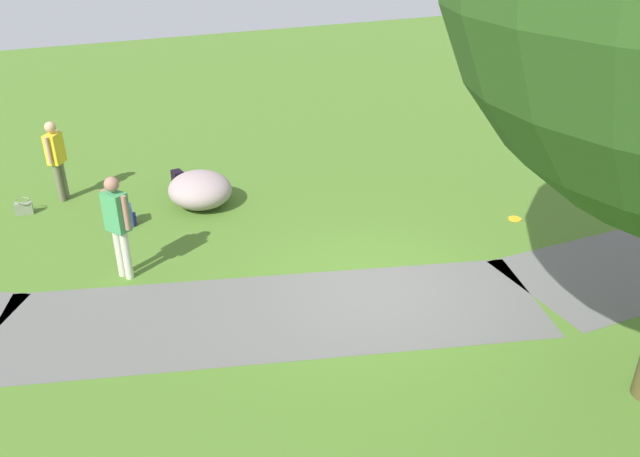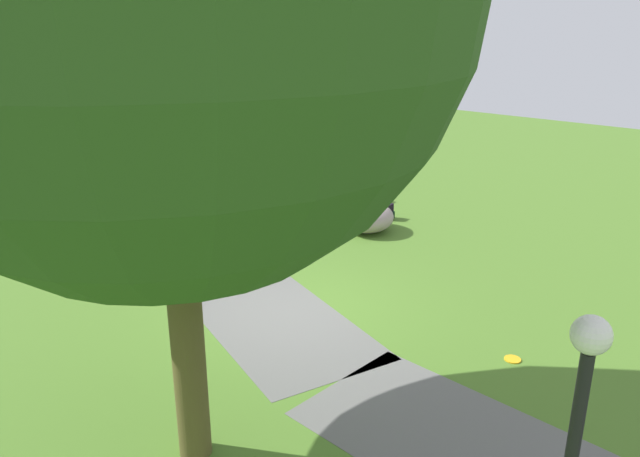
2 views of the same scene
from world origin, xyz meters
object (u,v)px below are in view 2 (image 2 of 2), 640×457
at_px(lawn_boulder, 368,217).
at_px(spare_backpack_on_lawn, 315,213).
at_px(woman_with_handbag, 332,166).
at_px(frisbee_on_grass, 513,359).
at_px(handbag_on_grass, 302,192).
at_px(backpack_by_boulder, 388,212).
at_px(man_near_boulder, 249,195).

height_order(lawn_boulder, spare_backpack_on_lawn, lawn_boulder).
relative_size(woman_with_handbag, frisbee_on_grass, 6.66).
xyz_separation_m(handbag_on_grass, frisbee_on_grass, (-8.51, 4.48, -0.13)).
bearing_deg(frisbee_on_grass, backpack_by_boulder, -39.03).
height_order(woman_with_handbag, handbag_on_grass, woman_with_handbag).
bearing_deg(spare_backpack_on_lawn, handbag_on_grass, -38.66).
distance_m(handbag_on_grass, backpack_by_boulder, 3.07).
bearing_deg(spare_backpack_on_lawn, frisbee_on_grass, 155.51).
relative_size(man_near_boulder, spare_backpack_on_lawn, 4.36).
bearing_deg(spare_backpack_on_lawn, man_near_boulder, 78.04).
relative_size(lawn_boulder, handbag_on_grass, 4.58).
height_order(spare_backpack_on_lawn, frisbee_on_grass, spare_backpack_on_lawn).
height_order(man_near_boulder, backpack_by_boulder, man_near_boulder).
relative_size(spare_backpack_on_lawn, frisbee_on_grass, 1.60).
height_order(backpack_by_boulder, spare_backpack_on_lawn, same).
relative_size(woman_with_handbag, handbag_on_grass, 5.00).
height_order(woman_with_handbag, frisbee_on_grass, woman_with_handbag).
height_order(man_near_boulder, frisbee_on_grass, man_near_boulder).
xyz_separation_m(lawn_boulder, handbag_on_grass, (3.24, -1.17, -0.21)).
height_order(handbag_on_grass, frisbee_on_grass, handbag_on_grass).
xyz_separation_m(woman_with_handbag, handbag_on_grass, (0.78, 0.41, -0.82)).
bearing_deg(spare_backpack_on_lawn, woman_with_handbag, -61.87).
distance_m(man_near_boulder, handbag_on_grass, 3.66).
height_order(lawn_boulder, woman_with_handbag, woman_with_handbag).
distance_m(woman_with_handbag, spare_backpack_on_lawn, 2.18).
height_order(man_near_boulder, handbag_on_grass, man_near_boulder).
xyz_separation_m(lawn_boulder, frisbee_on_grass, (-5.28, 3.31, -0.34)).
xyz_separation_m(backpack_by_boulder, frisbee_on_grass, (-5.44, 4.41, -0.18)).
bearing_deg(backpack_by_boulder, man_near_boulder, 61.80).
bearing_deg(backpack_by_boulder, handbag_on_grass, -1.28).
bearing_deg(spare_backpack_on_lawn, lawn_boulder, -171.24).
xyz_separation_m(lawn_boulder, spare_backpack_on_lawn, (1.49, 0.23, -0.16)).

